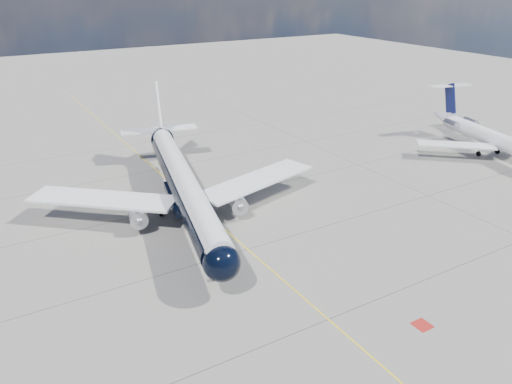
{
  "coord_description": "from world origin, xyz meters",
  "views": [
    {
      "loc": [
        -24.94,
        -33.81,
        29.1
      ],
      "look_at": [
        4.67,
        15.94,
        4.0
      ],
      "focal_mm": 35.0,
      "sensor_mm": 36.0,
      "label": 1
    }
  ],
  "objects": [
    {
      "name": "taxiway_centerline",
      "position": [
        0.0,
        25.0,
        0.0
      ],
      "size": [
        0.16,
        160.0,
        0.01
      ],
      "primitive_type": "cube",
      "color": "yellow",
      "rests_on": "ground"
    },
    {
      "name": "red_marking",
      "position": [
        6.8,
        -10.0,
        0.0
      ],
      "size": [
        1.6,
        1.6,
        0.01
      ],
      "primitive_type": "cube",
      "color": "maroon",
      "rests_on": "ground"
    },
    {
      "name": "regional_jet",
      "position": [
        53.5,
        18.12,
        3.31
      ],
      "size": [
        26.24,
        30.65,
        10.49
      ],
      "rotation": [
        0.0,
        0.0,
        -0.24
      ],
      "color": "white",
      "rests_on": "ground"
    },
    {
      "name": "ground",
      "position": [
        0.0,
        30.0,
        0.0
      ],
      "size": [
        320.0,
        320.0,
        0.0
      ],
      "primitive_type": "plane",
      "color": "gray",
      "rests_on": "ground"
    },
    {
      "name": "main_airliner",
      "position": [
        -2.28,
        23.14,
        4.28
      ],
      "size": [
        38.23,
        47.21,
        13.78
      ],
      "rotation": [
        0.0,
        0.0,
        -0.22
      ],
      "color": "black",
      "rests_on": "ground"
    }
  ]
}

